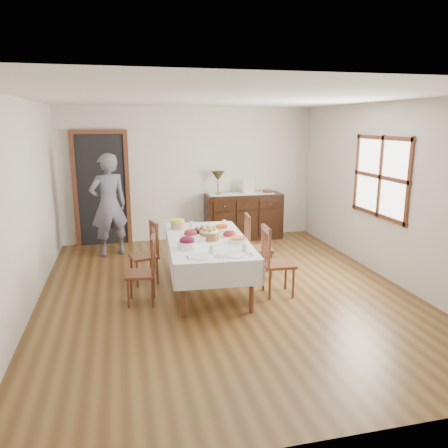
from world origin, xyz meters
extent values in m
plane|color=brown|center=(0.00, 0.00, 0.00)|extent=(6.00, 6.00, 0.00)
cube|color=white|center=(0.00, 0.00, 2.60)|extent=(5.00, 6.00, 0.02)
cube|color=silver|center=(0.00, 3.00, 1.30)|extent=(5.00, 0.02, 2.60)
cube|color=silver|center=(0.00, -3.00, 1.30)|extent=(5.00, 0.02, 2.60)
cube|color=silver|center=(-2.50, 0.00, 1.30)|extent=(0.02, 6.00, 2.60)
cube|color=silver|center=(2.50, 0.00, 1.30)|extent=(0.02, 6.00, 2.60)
cube|color=white|center=(2.49, 0.30, 1.50)|extent=(0.02, 1.30, 1.10)
cube|color=brown|center=(2.48, 0.30, 1.50)|extent=(0.03, 1.46, 1.26)
cube|color=black|center=(-1.70, 2.96, 1.05)|extent=(0.90, 0.06, 2.10)
cube|color=brown|center=(-1.70, 2.94, 1.05)|extent=(1.04, 0.08, 2.18)
cube|color=white|center=(-0.21, 0.20, 0.71)|extent=(1.17, 2.13, 0.04)
cylinder|color=brown|center=(-0.69, -0.67, 0.33)|extent=(0.06, 0.06, 0.67)
cylinder|color=brown|center=(0.15, -0.72, 0.33)|extent=(0.06, 0.06, 0.67)
cylinder|color=brown|center=(-0.58, 1.12, 0.33)|extent=(0.06, 0.06, 0.67)
cylinder|color=brown|center=(0.27, 1.07, 0.33)|extent=(0.06, 0.06, 0.67)
cube|color=white|center=(-0.74, 0.23, 0.57)|extent=(0.15, 2.11, 0.32)
cube|color=white|center=(0.31, 0.17, 0.57)|extent=(0.15, 2.11, 0.32)
cube|color=white|center=(-0.28, -0.84, 0.57)|extent=(1.08, 0.09, 0.32)
cube|color=white|center=(-0.15, 1.24, 0.57)|extent=(1.08, 0.09, 0.32)
cube|color=brown|center=(-1.16, -0.11, 0.40)|extent=(0.42, 0.42, 0.04)
cylinder|color=brown|center=(-1.28, 0.06, 0.19)|extent=(0.03, 0.03, 0.38)
cylinder|color=brown|center=(-1.33, -0.24, 0.19)|extent=(0.03, 0.03, 0.38)
cylinder|color=brown|center=(-0.99, 0.02, 0.19)|extent=(0.03, 0.03, 0.38)
cylinder|color=brown|center=(-1.03, -0.28, 0.19)|extent=(0.03, 0.03, 0.38)
cylinder|color=brown|center=(-0.97, 0.02, 0.65)|extent=(0.04, 0.04, 0.50)
cylinder|color=brown|center=(-1.01, -0.29, 0.65)|extent=(0.04, 0.04, 0.50)
cube|color=brown|center=(-0.99, -0.14, 0.86)|extent=(0.08, 0.36, 0.07)
cylinder|color=brown|center=(-0.98, -0.06, 0.63)|extent=(0.02, 0.02, 0.41)
cylinder|color=brown|center=(-0.99, -0.14, 0.63)|extent=(0.02, 0.02, 0.41)
cylinder|color=brown|center=(-1.00, -0.21, 0.63)|extent=(0.02, 0.02, 0.41)
cube|color=brown|center=(-1.08, 0.65, 0.40)|extent=(0.45, 0.45, 0.04)
cylinder|color=brown|center=(-1.26, 0.76, 0.19)|extent=(0.03, 0.03, 0.38)
cylinder|color=brown|center=(-1.19, 0.47, 0.19)|extent=(0.03, 0.03, 0.38)
cylinder|color=brown|center=(-0.96, 0.83, 0.19)|extent=(0.03, 0.03, 0.38)
cylinder|color=brown|center=(-0.89, 0.54, 0.19)|extent=(0.03, 0.03, 0.38)
cylinder|color=brown|center=(-0.95, 0.85, 0.65)|extent=(0.04, 0.04, 0.50)
cylinder|color=brown|center=(-0.87, 0.53, 0.65)|extent=(0.04, 0.04, 0.50)
cube|color=brown|center=(-0.91, 0.69, 0.86)|extent=(0.12, 0.35, 0.07)
cylinder|color=brown|center=(-0.93, 0.77, 0.63)|extent=(0.02, 0.02, 0.41)
cylinder|color=brown|center=(-0.91, 0.69, 0.63)|extent=(0.02, 0.02, 0.41)
cylinder|color=brown|center=(-0.89, 0.61, 0.63)|extent=(0.02, 0.02, 0.41)
cube|color=brown|center=(0.68, -0.24, 0.43)|extent=(0.42, 0.42, 0.04)
cylinder|color=brown|center=(0.83, -0.41, 0.20)|extent=(0.03, 0.03, 0.41)
cylinder|color=brown|center=(0.85, -0.09, 0.20)|extent=(0.03, 0.03, 0.41)
cylinder|color=brown|center=(0.51, -0.39, 0.20)|extent=(0.03, 0.03, 0.41)
cylinder|color=brown|center=(0.53, -0.07, 0.20)|extent=(0.03, 0.03, 0.41)
cylinder|color=brown|center=(0.49, -0.40, 0.70)|extent=(0.04, 0.04, 0.53)
cylinder|color=brown|center=(0.51, -0.06, 0.70)|extent=(0.04, 0.04, 0.53)
cube|color=brown|center=(0.50, -0.23, 0.93)|extent=(0.06, 0.38, 0.08)
cylinder|color=brown|center=(0.49, -0.31, 0.68)|extent=(0.02, 0.02, 0.44)
cylinder|color=brown|center=(0.50, -0.23, 0.68)|extent=(0.02, 0.02, 0.44)
cylinder|color=brown|center=(0.50, -0.14, 0.68)|extent=(0.02, 0.02, 0.44)
cube|color=brown|center=(0.65, 0.53, 0.43)|extent=(0.45, 0.45, 0.04)
cylinder|color=brown|center=(0.79, 0.35, 0.20)|extent=(0.03, 0.03, 0.41)
cylinder|color=brown|center=(0.83, 0.67, 0.20)|extent=(0.03, 0.03, 0.41)
cylinder|color=brown|center=(0.47, 0.39, 0.20)|extent=(0.03, 0.03, 0.41)
cylinder|color=brown|center=(0.51, 0.72, 0.20)|extent=(0.03, 0.03, 0.41)
cylinder|color=brown|center=(0.45, 0.39, 0.70)|extent=(0.04, 0.04, 0.53)
cylinder|color=brown|center=(0.49, 0.73, 0.70)|extent=(0.04, 0.04, 0.53)
cube|color=brown|center=(0.47, 0.56, 0.93)|extent=(0.09, 0.38, 0.08)
cylinder|color=brown|center=(0.46, 0.47, 0.68)|extent=(0.02, 0.02, 0.44)
cylinder|color=brown|center=(0.47, 0.56, 0.68)|extent=(0.02, 0.02, 0.44)
cylinder|color=brown|center=(0.48, 0.64, 0.68)|extent=(0.02, 0.02, 0.44)
cube|color=black|center=(1.03, 2.72, 0.46)|extent=(1.53, 0.51, 0.92)
cube|color=black|center=(0.57, 2.46, 0.73)|extent=(0.43, 0.02, 0.18)
sphere|color=brown|center=(0.57, 2.44, 0.73)|extent=(0.03, 0.03, 0.03)
cube|color=black|center=(1.03, 2.46, 0.73)|extent=(0.43, 0.02, 0.18)
sphere|color=brown|center=(1.03, 2.44, 0.73)|extent=(0.03, 0.03, 0.03)
cube|color=black|center=(1.49, 2.46, 0.73)|extent=(0.43, 0.02, 0.18)
sphere|color=brown|center=(1.49, 2.44, 0.73)|extent=(0.03, 0.03, 0.03)
imported|color=#5B5966|center=(-1.57, 2.17, 0.96)|extent=(0.70, 0.57, 1.92)
cylinder|color=brown|center=(-0.19, 0.16, 0.78)|extent=(0.27, 0.27, 0.11)
cylinder|color=white|center=(-0.19, 0.16, 0.84)|extent=(0.25, 0.25, 0.02)
sphere|color=#B18B3E|center=(-0.12, 0.16, 0.87)|extent=(0.08, 0.08, 0.08)
sphere|color=#B18B3E|center=(-0.19, 0.23, 0.87)|extent=(0.08, 0.08, 0.08)
sphere|color=#B18B3E|center=(-0.26, 0.16, 0.87)|extent=(0.08, 0.08, 0.08)
sphere|color=#B18B3E|center=(-0.19, 0.09, 0.87)|extent=(0.08, 0.08, 0.08)
cylinder|color=black|center=(-0.23, 0.56, 0.75)|extent=(0.27, 0.27, 0.05)
ellipsoid|color=pink|center=(-0.15, 0.56, 0.80)|extent=(0.05, 0.05, 0.06)
ellipsoid|color=#71BCD7|center=(-0.20, 0.63, 0.80)|extent=(0.05, 0.05, 0.06)
ellipsoid|color=#A2F07A|center=(-0.29, 0.60, 0.80)|extent=(0.05, 0.05, 0.06)
ellipsoid|color=#F17C43|center=(-0.29, 0.51, 0.80)|extent=(0.05, 0.05, 0.06)
ellipsoid|color=#D39AEC|center=(-0.20, 0.49, 0.80)|extent=(0.05, 0.05, 0.06)
cylinder|color=white|center=(-0.41, 0.44, 0.73)|extent=(0.30, 0.30, 0.01)
ellipsoid|color=maroon|center=(-0.41, 0.44, 0.76)|extent=(0.19, 0.16, 0.11)
cylinder|color=white|center=(0.12, 0.24, 0.73)|extent=(0.28, 0.28, 0.01)
ellipsoid|color=maroon|center=(0.12, 0.24, 0.76)|extent=(0.19, 0.16, 0.11)
cylinder|color=white|center=(-0.55, -0.18, 0.77)|extent=(0.25, 0.25, 0.08)
ellipsoid|color=#550E29|center=(-0.55, -0.18, 0.83)|extent=(0.20, 0.17, 0.11)
cylinder|color=white|center=(0.07, 0.57, 0.76)|extent=(0.20, 0.20, 0.06)
cylinder|color=#E04E05|center=(0.07, 0.57, 0.80)|extent=(0.18, 0.18, 0.03)
cylinder|color=tan|center=(-0.53, 0.88, 0.78)|extent=(0.22, 0.22, 0.11)
cylinder|color=yellow|center=(-0.53, 0.88, 0.85)|extent=(0.20, 0.20, 0.04)
cylinder|color=white|center=(0.15, -0.07, 0.75)|extent=(0.26, 0.26, 0.05)
cylinder|color=#D9763D|center=(0.15, -0.07, 0.79)|extent=(0.20, 0.20, 0.02)
cube|color=white|center=(-0.34, 0.09, 0.76)|extent=(0.15, 0.10, 0.07)
cylinder|color=white|center=(-0.45, -0.62, 0.73)|extent=(0.25, 0.25, 0.01)
cube|color=white|center=(-0.62, -0.62, 0.73)|extent=(0.09, 0.12, 0.01)
cube|color=#B4B5B9|center=(-0.62, -0.62, 0.74)|extent=(0.03, 0.16, 0.01)
cube|color=#B4B5B9|center=(-0.29, -0.62, 0.73)|extent=(0.02, 0.18, 0.01)
cube|color=#B4B5B9|center=(-0.25, -0.62, 0.73)|extent=(0.03, 0.14, 0.01)
cylinder|color=silver|center=(-0.30, -0.47, 0.78)|extent=(0.07, 0.07, 0.10)
cylinder|color=white|center=(-0.03, -0.65, 0.73)|extent=(0.25, 0.25, 0.01)
cube|color=white|center=(-0.20, -0.65, 0.73)|extent=(0.09, 0.12, 0.01)
cube|color=#B4B5B9|center=(-0.20, -0.65, 0.74)|extent=(0.03, 0.16, 0.01)
cube|color=#B4B5B9|center=(0.13, -0.65, 0.73)|extent=(0.02, 0.18, 0.01)
cube|color=#B4B5B9|center=(0.17, -0.65, 0.73)|extent=(0.03, 0.14, 0.01)
cylinder|color=silver|center=(0.12, -0.50, 0.78)|extent=(0.07, 0.07, 0.10)
cylinder|color=silver|center=(-0.32, 0.91, 0.77)|extent=(0.07, 0.07, 0.09)
cylinder|color=silver|center=(0.20, 0.91, 0.77)|extent=(0.06, 0.06, 0.09)
cube|color=white|center=(0.98, 2.72, 0.92)|extent=(1.30, 0.35, 0.01)
cylinder|color=brown|center=(0.51, 2.74, 0.93)|extent=(0.12, 0.12, 0.03)
cylinder|color=brown|center=(0.51, 2.74, 1.07)|extent=(0.02, 0.02, 0.25)
cone|color=#3A301A|center=(0.51, 2.74, 1.29)|extent=(0.26, 0.26, 0.18)
cube|color=beige|center=(1.11, 2.67, 1.06)|extent=(0.22, 0.08, 0.28)
cylinder|color=brown|center=(1.53, 2.71, 0.95)|extent=(0.20, 0.20, 0.06)
camera|label=1|loc=(-1.34, -5.54, 2.30)|focal=35.00mm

